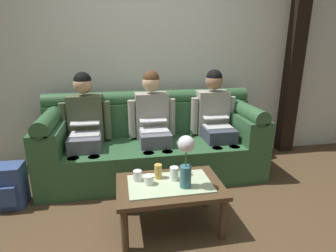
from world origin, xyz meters
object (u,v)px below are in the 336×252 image
(couch, at_px, (153,144))
(cup_near_left, at_px, (149,180))
(cup_far_left, at_px, (174,173))
(cup_far_right, at_px, (184,171))
(person_right, at_px, (215,117))
(cup_near_right, at_px, (138,176))
(cup_far_center, at_px, (158,171))
(person_middle, at_px, (153,121))
(flower_vase, at_px, (186,157))
(backpack_left, at_px, (9,186))
(coffee_table, at_px, (170,190))
(person_left, at_px, (85,124))

(couch, distance_m, cup_near_left, 1.04)
(cup_far_left, xyz_separation_m, cup_far_right, (0.10, 0.07, -0.02))
(cup_far_right, bearing_deg, person_right, 56.48)
(cup_near_right, bearing_deg, cup_far_center, 4.57)
(cup_far_center, bearing_deg, person_middle, 85.06)
(cup_far_left, bearing_deg, cup_far_right, 34.75)
(flower_vase, height_order, cup_near_left, flower_vase)
(person_right, bearing_deg, cup_near_right, -137.08)
(person_right, relative_size, backpack_left, 2.90)
(coffee_table, distance_m, cup_far_left, 0.14)
(person_left, height_order, person_middle, same)
(cup_far_left, xyz_separation_m, backpack_left, (-1.50, 0.52, -0.26))
(backpack_left, bearing_deg, cup_far_center, -18.79)
(couch, distance_m, cup_near_right, 0.98)
(couch, height_order, person_right, person_right)
(coffee_table, height_order, cup_near_right, cup_near_right)
(couch, height_order, cup_far_left, couch)
(person_left, relative_size, cup_far_left, 10.69)
(couch, relative_size, coffee_table, 2.85)
(cup_far_center, xyz_separation_m, backpack_left, (-1.37, 0.47, -0.26))
(coffee_table, height_order, cup_far_center, cup_far_center)
(couch, xyz_separation_m, person_middle, (0.00, -0.00, 0.29))
(cup_far_center, relative_size, cup_far_right, 1.61)
(person_left, distance_m, cup_near_right, 1.08)
(person_left, xyz_separation_m, cup_near_right, (0.50, -0.94, -0.21))
(couch, relative_size, person_left, 2.04)
(flower_vase, relative_size, cup_far_left, 3.79)
(person_middle, xyz_separation_m, backpack_left, (-1.45, -0.46, -0.45))
(cup_far_left, bearing_deg, coffee_table, -133.11)
(cup_far_left, bearing_deg, flower_vase, -63.78)
(couch, bearing_deg, person_middle, -90.00)
(cup_near_left, relative_size, cup_far_left, 0.69)
(couch, height_order, flower_vase, couch)
(person_middle, distance_m, flower_vase, 1.12)
(couch, xyz_separation_m, cup_near_left, (-0.17, -1.02, 0.08))
(coffee_table, height_order, cup_far_left, cup_far_left)
(couch, height_order, backpack_left, couch)
(coffee_table, distance_m, backpack_left, 1.57)
(flower_vase, bearing_deg, coffee_table, 144.79)
(person_right, distance_m, coffee_table, 1.32)
(cup_near_right, xyz_separation_m, backpack_left, (-1.20, 0.48, -0.25))
(person_middle, xyz_separation_m, cup_far_left, (0.05, -0.98, -0.19))
(person_middle, height_order, cup_near_right, person_middle)
(person_left, bearing_deg, person_middle, 0.01)
(cup_far_right, bearing_deg, backpack_left, 164.34)
(cup_near_right, bearing_deg, backpack_left, 158.10)
(person_right, bearing_deg, cup_near_left, -132.23)
(couch, bearing_deg, flower_vase, -84.24)
(flower_vase, height_order, cup_far_left, flower_vase)
(person_right, height_order, cup_near_left, person_right)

